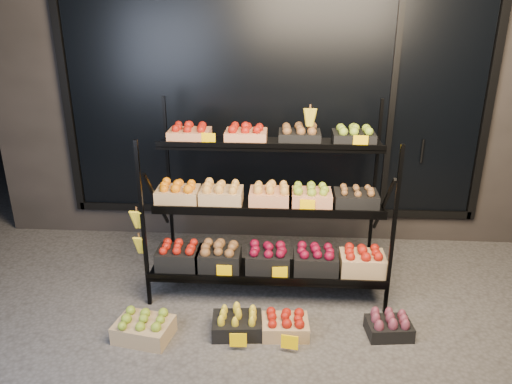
# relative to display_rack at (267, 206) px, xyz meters

# --- Properties ---
(ground) EXTENTS (24.00, 24.00, 0.00)m
(ground) POSITION_rel_display_rack_xyz_m (0.01, -0.60, -0.79)
(ground) COLOR #514F4C
(ground) RESTS_ON ground
(building) EXTENTS (6.00, 2.08, 3.50)m
(building) POSITION_rel_display_rack_xyz_m (0.01, 1.99, 0.96)
(building) COLOR #2D2826
(building) RESTS_ON ground
(display_rack) EXTENTS (2.18, 1.02, 1.74)m
(display_rack) POSITION_rel_display_rack_xyz_m (0.00, 0.00, 0.00)
(display_rack) COLOR black
(display_rack) RESTS_ON ground
(tag_floor_a) EXTENTS (0.13, 0.01, 0.12)m
(tag_floor_a) POSITION_rel_display_rack_xyz_m (-0.18, -1.00, -0.73)
(tag_floor_a) COLOR #FEC200
(tag_floor_a) RESTS_ON ground
(tag_floor_b) EXTENTS (0.13, 0.01, 0.12)m
(tag_floor_b) POSITION_rel_display_rack_xyz_m (0.22, -1.00, -0.73)
(tag_floor_b) COLOR #FEC200
(tag_floor_b) RESTS_ON ground
(floor_crate_left) EXTENTS (0.48, 0.39, 0.21)m
(floor_crate_left) POSITION_rel_display_rack_xyz_m (-0.94, -0.88, -0.69)
(floor_crate_left) COLOR tan
(floor_crate_left) RESTS_ON ground
(floor_crate_midleft) EXTENTS (0.42, 0.33, 0.20)m
(floor_crate_midleft) POSITION_rel_display_rack_xyz_m (-0.21, -0.78, -0.69)
(floor_crate_midleft) COLOR black
(floor_crate_midleft) RESTS_ON ground
(floor_crate_midright) EXTENTS (0.39, 0.29, 0.19)m
(floor_crate_midright) POSITION_rel_display_rack_xyz_m (0.18, -0.77, -0.70)
(floor_crate_midright) COLOR tan
(floor_crate_midright) RESTS_ON ground
(floor_crate_right) EXTENTS (0.37, 0.29, 0.18)m
(floor_crate_right) POSITION_rel_display_rack_xyz_m (1.01, -0.73, -0.70)
(floor_crate_right) COLOR black
(floor_crate_right) RESTS_ON ground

